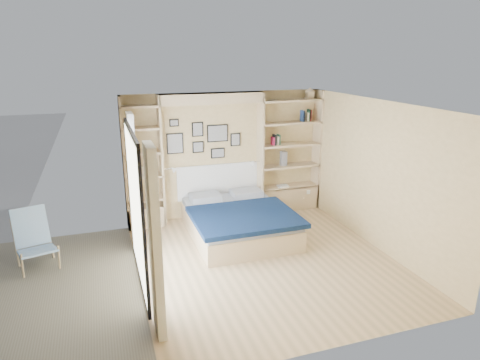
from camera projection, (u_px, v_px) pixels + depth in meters
name	position (u px, v px, depth m)	size (l,w,h in m)	color
ground	(265.00, 260.00, 6.93)	(4.50, 4.50, 0.00)	tan
room_shell	(216.00, 174.00, 7.88)	(4.50, 4.50, 4.50)	#E7C889
bed	(238.00, 220.00, 7.81)	(1.79, 2.26, 1.07)	#D8B78C
photo_gallery	(203.00, 139.00, 8.35)	(1.48, 0.02, 0.82)	black
reading_lamps	(214.00, 166.00, 8.34)	(1.92, 0.12, 0.15)	silver
shelf_decor	(280.00, 131.00, 8.66)	(3.58, 0.23, 2.03)	#A41944
deck	(20.00, 299.00, 5.83)	(3.20, 4.00, 0.05)	#736955
deck_chair	(34.00, 239.00, 6.66)	(0.75, 1.00, 0.90)	tan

